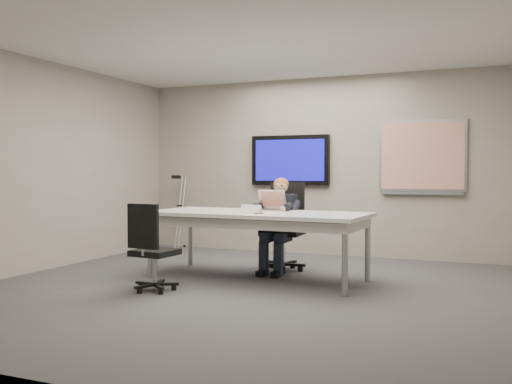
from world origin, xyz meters
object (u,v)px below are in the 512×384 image
at_px(conference_table, 257,220).
at_px(laptop, 270,206).
at_px(office_chair_far, 284,243).
at_px(office_chair_near, 153,264).
at_px(seated_person, 277,235).

distance_m(conference_table, laptop, 0.31).
relative_size(office_chair_far, office_chair_near, 1.21).
distance_m(office_chair_far, seated_person, 0.28).
height_order(seated_person, laptop, seated_person).
distance_m(conference_table, office_chair_near, 1.41).
distance_m(seated_person, laptop, 0.46).
relative_size(office_chair_near, seated_person, 0.79).
height_order(conference_table, laptop, laptop).
height_order(conference_table, office_chair_near, office_chair_near).
xyz_separation_m(office_chair_far, laptop, (-0.00, -0.50, 0.52)).
relative_size(conference_table, office_chair_near, 2.81).
relative_size(office_chair_far, seated_person, 0.95).
distance_m(conference_table, seated_person, 0.57).
bearing_deg(office_chair_near, office_chair_far, -109.73).
bearing_deg(office_chair_far, office_chair_near, -118.36).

